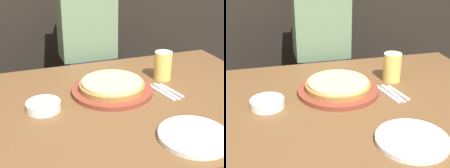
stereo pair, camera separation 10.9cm
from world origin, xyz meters
TOP-DOWN VIEW (x-y plane):
  - pizza_on_board at (0.02, 0.10)m, footprint 0.36×0.36m
  - beer_glass at (0.30, 0.16)m, footprint 0.08×0.08m
  - dinner_plate at (0.17, -0.33)m, footprint 0.25×0.25m
  - side_bowl at (-0.29, 0.03)m, footprint 0.14×0.14m
  - fork at (0.22, 0.02)m, footprint 0.05×0.18m
  - dinner_knife at (0.25, 0.02)m, footprint 0.05×0.18m
  - spoon at (0.27, 0.02)m, footprint 0.05×0.16m
  - diner_person at (0.05, 0.66)m, footprint 0.32×0.20m

SIDE VIEW (x-z plane):
  - diner_person at x=0.05m, z-range 0.00..1.35m
  - fork at x=0.22m, z-range 0.77..0.77m
  - dinner_knife at x=0.25m, z-range 0.77..0.77m
  - spoon at x=0.27m, z-range 0.77..0.77m
  - dinner_plate at x=0.17m, z-range 0.77..0.78m
  - side_bowl at x=-0.29m, z-range 0.77..0.80m
  - pizza_on_board at x=0.02m, z-range 0.76..0.82m
  - beer_glass at x=0.30m, z-range 0.77..0.91m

